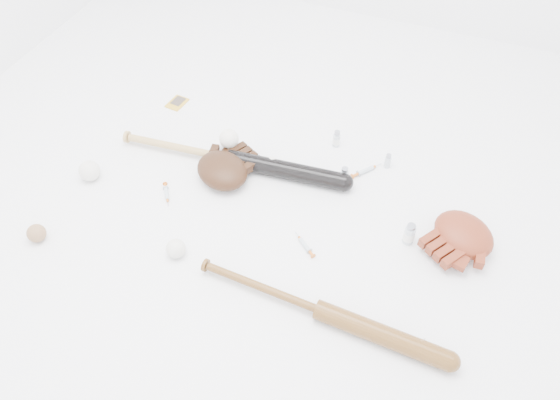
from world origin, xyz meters
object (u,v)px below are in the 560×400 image
at_px(bat_wood, 319,310).
at_px(glove_dark, 222,170).
at_px(bat_dark, 231,159).
at_px(pedestal, 230,150).

distance_m(bat_wood, glove_dark, 0.70).
xyz_separation_m(bat_dark, glove_dark, (0.00, -0.08, 0.01)).
distance_m(glove_dark, pedestal, 0.15).
bearing_deg(bat_wood, glove_dark, 144.34).
bearing_deg(glove_dark, pedestal, 132.01).
bearing_deg(bat_wood, pedestal, 138.19).
relative_size(bat_dark, glove_dark, 3.73).
height_order(glove_dark, pedestal, glove_dark).
xyz_separation_m(bat_dark, bat_wood, (0.55, -0.51, -0.00)).
bearing_deg(pedestal, glove_dark, -76.01).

